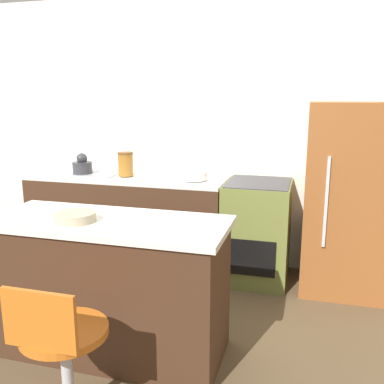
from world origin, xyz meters
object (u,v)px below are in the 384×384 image
object	(u,v)px
refrigerator	(350,199)
oven_range	(257,231)
mixing_bowl	(193,175)
stool_chair	(63,357)
kettle	(82,166)

from	to	relation	value
refrigerator	oven_range	bearing A→B (deg)	179.59
oven_range	mixing_bowl	size ratio (longest dim) A/B	3.33
stool_chair	kettle	bearing A→B (deg)	116.39
refrigerator	kettle	size ratio (longest dim) A/B	8.01
refrigerator	kettle	world-z (taller)	refrigerator
oven_range	stool_chair	world-z (taller)	oven_range
refrigerator	mixing_bowl	bearing A→B (deg)	-178.81
oven_range	mixing_bowl	xyz separation A→B (m)	(-0.60, -0.03, 0.49)
refrigerator	stool_chair	bearing A→B (deg)	-125.47
refrigerator	stool_chair	world-z (taller)	refrigerator
stool_chair	oven_range	bearing A→B (deg)	71.29
kettle	oven_range	bearing A→B (deg)	1.13
mixing_bowl	stool_chair	bearing A→B (deg)	-93.05
refrigerator	mixing_bowl	world-z (taller)	refrigerator
stool_chair	kettle	size ratio (longest dim) A/B	4.05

